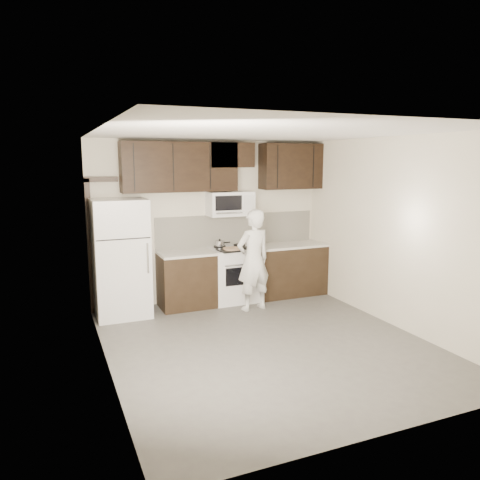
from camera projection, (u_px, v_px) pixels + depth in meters
floor at (267, 344)px, 6.10m from camera, size 4.50×4.50×0.00m
back_wall at (210, 221)px, 7.92m from camera, size 4.00×0.00×4.00m
ceiling at (269, 132)px, 5.65m from camera, size 4.50×4.50×0.00m
counter_run at (249, 273)px, 8.02m from camera, size 2.95×0.64×0.91m
stove at (233, 274)px, 7.90m from camera, size 0.76×0.66×0.94m
backsplash at (237, 229)px, 8.13m from camera, size 2.90×0.02×0.54m
upper_cabinets at (224, 165)px, 7.69m from camera, size 3.48×0.35×0.78m
microwave at (230, 204)px, 7.81m from camera, size 0.76×0.42×0.40m
refrigerator at (121, 258)px, 7.08m from camera, size 0.80×0.76×1.80m
door_trim at (92, 234)px, 7.17m from camera, size 0.50×0.08×2.12m
saucepan at (220, 244)px, 7.89m from camera, size 0.27×0.15×0.15m
baking_tray at (232, 250)px, 7.62m from camera, size 0.47×0.36×0.02m
pizza at (232, 249)px, 7.62m from camera, size 0.32×0.32×0.02m
person at (253, 260)px, 7.39m from camera, size 0.65×0.48×1.62m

